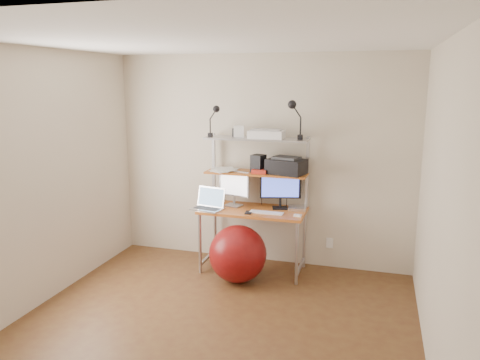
# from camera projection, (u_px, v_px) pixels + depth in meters

# --- Properties ---
(room) EXTENTS (3.60, 3.60, 3.60)m
(room) POSITION_uv_depth(u_px,v_px,m) (209.00, 195.00, 3.91)
(room) COLOR brown
(room) RESTS_ON ground
(computer_desk) EXTENTS (1.20, 0.60, 1.57)m
(computer_desk) POSITION_uv_depth(u_px,v_px,m) (255.00, 190.00, 5.38)
(computer_desk) COLOR #C56D26
(computer_desk) RESTS_ON ground
(desktop) EXTENTS (1.20, 0.60, 0.00)m
(desktop) POSITION_uv_depth(u_px,v_px,m) (253.00, 209.00, 5.37)
(desktop) COLOR #C56D26
(desktop) RESTS_ON computer_desk
(mid_shelf) EXTENTS (1.18, 0.34, 0.00)m
(mid_shelf) POSITION_uv_depth(u_px,v_px,m) (256.00, 172.00, 5.41)
(mid_shelf) COLOR #C56D26
(mid_shelf) RESTS_ON computer_desk
(top_shelf) EXTENTS (1.18, 0.34, 0.00)m
(top_shelf) POSITION_uv_depth(u_px,v_px,m) (257.00, 138.00, 5.32)
(top_shelf) COLOR #A8A7AC
(top_shelf) RESTS_ON computer_desk
(floor) EXTENTS (3.60, 3.60, 0.00)m
(floor) POSITION_uv_depth(u_px,v_px,m) (211.00, 330.00, 4.17)
(floor) COLOR brown
(floor) RESTS_ON ground
(wall_outlet) EXTENTS (0.08, 0.01, 0.12)m
(wall_outlet) POSITION_uv_depth(u_px,v_px,m) (330.00, 243.00, 5.55)
(wall_outlet) COLOR white
(wall_outlet) RESTS_ON room
(monitor_silver) EXTENTS (0.40, 0.18, 0.45)m
(monitor_silver) POSITION_uv_depth(u_px,v_px,m) (234.00, 186.00, 5.48)
(monitor_silver) COLOR #AFAFB4
(monitor_silver) RESTS_ON desktop
(monitor_black) EXTENTS (0.46, 0.18, 0.47)m
(monitor_black) POSITION_uv_depth(u_px,v_px,m) (281.00, 188.00, 5.36)
(monitor_black) COLOR black
(monitor_black) RESTS_ON desktop
(laptop) EXTENTS (0.40, 0.34, 0.31)m
(laptop) POSITION_uv_depth(u_px,v_px,m) (209.00, 204.00, 5.38)
(laptop) COLOR silver
(laptop) RESTS_ON desktop
(keyboard) EXTENTS (0.38, 0.12, 0.01)m
(keyboard) POSITION_uv_depth(u_px,v_px,m) (266.00, 213.00, 5.21)
(keyboard) COLOR white
(keyboard) RESTS_ON desktop
(mouse) EXTENTS (0.09, 0.06, 0.02)m
(mouse) POSITION_uv_depth(u_px,v_px,m) (298.00, 216.00, 5.08)
(mouse) COLOR white
(mouse) RESTS_ON desktop
(mac_mini) EXTENTS (0.23, 0.23, 0.04)m
(mac_mini) POSITION_uv_depth(u_px,v_px,m) (297.00, 208.00, 5.35)
(mac_mini) COLOR silver
(mac_mini) RESTS_ON desktop
(phone) EXTENTS (0.08, 0.14, 0.01)m
(phone) POSITION_uv_depth(u_px,v_px,m) (248.00, 212.00, 5.22)
(phone) COLOR black
(phone) RESTS_ON desktop
(printer) EXTENTS (0.47, 0.38, 0.20)m
(printer) POSITION_uv_depth(u_px,v_px,m) (286.00, 166.00, 5.28)
(printer) COLOR black
(printer) RESTS_ON mid_shelf
(nas_cube) EXTENTS (0.18, 0.18, 0.20)m
(nas_cube) POSITION_uv_depth(u_px,v_px,m) (258.00, 163.00, 5.38)
(nas_cube) COLOR black
(nas_cube) RESTS_ON mid_shelf
(red_box) EXTENTS (0.17, 0.11, 0.05)m
(red_box) POSITION_uv_depth(u_px,v_px,m) (260.00, 171.00, 5.32)
(red_box) COLOR red
(red_box) RESTS_ON mid_shelf
(scanner) EXTENTS (0.40, 0.26, 0.10)m
(scanner) POSITION_uv_depth(u_px,v_px,m) (266.00, 134.00, 5.26)
(scanner) COLOR white
(scanner) RESTS_ON top_shelf
(box_white) EXTENTS (0.14, 0.13, 0.13)m
(box_white) POSITION_uv_depth(u_px,v_px,m) (239.00, 131.00, 5.36)
(box_white) COLOR white
(box_white) RESTS_ON top_shelf
(box_grey) EXTENTS (0.12, 0.12, 0.09)m
(box_grey) POSITION_uv_depth(u_px,v_px,m) (236.00, 132.00, 5.43)
(box_grey) COLOR #313134
(box_grey) RESTS_ON top_shelf
(clip_lamp_left) EXTENTS (0.14, 0.08, 0.36)m
(clip_lamp_left) POSITION_uv_depth(u_px,v_px,m) (215.00, 114.00, 5.34)
(clip_lamp_left) COLOR black
(clip_lamp_left) RESTS_ON top_shelf
(clip_lamp_right) EXTENTS (0.17, 0.09, 0.43)m
(clip_lamp_right) POSITION_uv_depth(u_px,v_px,m) (294.00, 111.00, 5.10)
(clip_lamp_right) COLOR black
(clip_lamp_right) RESTS_ON top_shelf
(exercise_ball) EXTENTS (0.64, 0.64, 0.64)m
(exercise_ball) POSITION_uv_depth(u_px,v_px,m) (238.00, 254.00, 5.15)
(exercise_ball) COLOR maroon
(exercise_ball) RESTS_ON floor
(paper_stack) EXTENTS (0.37, 0.41, 0.02)m
(paper_stack) POSITION_uv_depth(u_px,v_px,m) (223.00, 170.00, 5.50)
(paper_stack) COLOR white
(paper_stack) RESTS_ON mid_shelf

